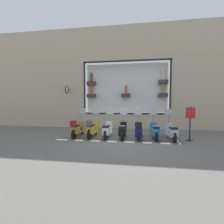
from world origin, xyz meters
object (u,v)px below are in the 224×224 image
at_px(scooter_navy_2, 139,130).
at_px(scooter_black_3, 123,130).
at_px(shop_sign_post, 190,122).
at_px(scooter_yellow_5, 92,129).
at_px(scooter_silver_0, 172,132).
at_px(scooter_white_4, 107,130).
at_px(scooter_olive_6, 77,129).
at_px(scooter_teal_1, 155,131).

distance_m(scooter_navy_2, scooter_black_3, 0.85).
bearing_deg(shop_sign_post, scooter_navy_2, 90.04).
bearing_deg(scooter_yellow_5, scooter_navy_2, -90.24).
distance_m(scooter_silver_0, scooter_yellow_5, 4.26).
xyz_separation_m(scooter_black_3, scooter_white_4, (0.00, 0.85, 0.00)).
bearing_deg(scooter_olive_6, scooter_yellow_5, -89.41).
distance_m(scooter_white_4, shop_sign_post, 4.30).
distance_m(scooter_silver_0, scooter_navy_2, 1.70).
xyz_separation_m(scooter_silver_0, scooter_navy_2, (-0.06, 1.70, 0.05)).
bearing_deg(shop_sign_post, scooter_olive_6, 90.00).
bearing_deg(scooter_silver_0, scooter_teal_1, 89.71).
bearing_deg(scooter_white_4, scooter_navy_2, -92.09).
distance_m(scooter_olive_6, shop_sign_post, 5.98).
height_order(scooter_white_4, scooter_olive_6, scooter_white_4).
height_order(scooter_black_3, shop_sign_post, shop_sign_post).
height_order(scooter_white_4, shop_sign_post, shop_sign_post).
xyz_separation_m(scooter_black_3, shop_sign_post, (-0.06, -3.41, 0.52)).
bearing_deg(scooter_black_3, scooter_teal_1, -89.90).
relative_size(scooter_white_4, scooter_olive_6, 1.00).
bearing_deg(shop_sign_post, scooter_teal_1, 87.93).
xyz_separation_m(scooter_navy_2, scooter_olive_6, (0.00, 3.40, 0.00)).
bearing_deg(scooter_teal_1, shop_sign_post, -92.07).
distance_m(scooter_teal_1, scooter_yellow_5, 3.41).
bearing_deg(scooter_navy_2, scooter_white_4, 87.91).
height_order(scooter_teal_1, scooter_black_3, scooter_teal_1).
relative_size(scooter_yellow_5, shop_sign_post, 1.04).
bearing_deg(scooter_navy_2, scooter_olive_6, 89.97).
bearing_deg(shop_sign_post, scooter_silver_0, 86.17).
height_order(scooter_teal_1, shop_sign_post, shop_sign_post).
height_order(scooter_black_3, scooter_white_4, scooter_white_4).
bearing_deg(scooter_silver_0, scooter_navy_2, 92.00).
relative_size(scooter_navy_2, scooter_olive_6, 1.00).
distance_m(scooter_teal_1, scooter_navy_2, 0.85).
bearing_deg(scooter_black_3, scooter_navy_2, -94.08).
bearing_deg(scooter_black_3, scooter_white_4, 89.91).
distance_m(scooter_black_3, scooter_olive_6, 2.55).
distance_m(scooter_silver_0, scooter_white_4, 3.40).
relative_size(scooter_teal_1, shop_sign_post, 1.04).
bearing_deg(scooter_yellow_5, scooter_silver_0, -89.34).
height_order(scooter_black_3, scooter_yellow_5, scooter_yellow_5).
relative_size(scooter_navy_2, scooter_white_4, 1.00).
relative_size(scooter_black_3, shop_sign_post, 1.03).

